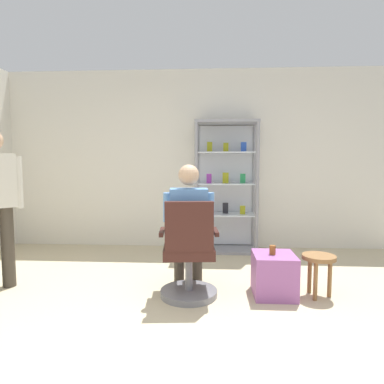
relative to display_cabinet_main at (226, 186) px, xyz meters
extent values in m
plane|color=#C6B793|center=(-0.40, -2.76, -0.96)|extent=(7.20, 7.20, 0.00)
cube|color=silver|center=(-0.40, 0.24, 0.39)|extent=(6.00, 0.10, 2.70)
cylinder|color=gray|center=(-0.43, -0.26, -0.01)|extent=(0.05, 0.05, 1.90)
cylinder|color=gray|center=(0.42, -0.26, -0.01)|extent=(0.05, 0.05, 1.90)
cylinder|color=gray|center=(-0.43, 0.14, -0.01)|extent=(0.05, 0.05, 1.90)
cylinder|color=gray|center=(0.42, 0.14, -0.01)|extent=(0.05, 0.05, 1.90)
cube|color=gray|center=(0.00, -0.06, 0.92)|extent=(0.90, 0.45, 0.04)
cube|color=gray|center=(0.00, -0.06, -0.94)|extent=(0.90, 0.45, 0.04)
cube|color=silver|center=(0.00, 0.15, -0.01)|extent=(0.84, 0.02, 1.80)
cube|color=silver|center=(0.00, -0.06, -0.41)|extent=(0.82, 0.39, 0.02)
cube|color=red|center=(-0.23, -0.10, -0.33)|extent=(0.08, 0.04, 0.15)
cube|color=black|center=(-0.01, -0.02, -0.33)|extent=(0.08, 0.05, 0.15)
cube|color=#999919|center=(0.24, -0.08, -0.34)|extent=(0.07, 0.05, 0.12)
cube|color=silver|center=(0.00, -0.06, 0.04)|extent=(0.82, 0.39, 0.02)
cube|color=purple|center=(-0.25, -0.11, 0.11)|extent=(0.07, 0.04, 0.14)
cube|color=#999919|center=(-0.01, -0.06, 0.12)|extent=(0.09, 0.05, 0.15)
cube|color=#268C4C|center=(0.24, -0.05, 0.11)|extent=(0.08, 0.05, 0.14)
cube|color=silver|center=(0.00, -0.06, 0.49)|extent=(0.82, 0.39, 0.02)
cube|color=#999919|center=(-0.24, -0.03, 0.57)|extent=(0.08, 0.04, 0.14)
cube|color=#999919|center=(-0.01, -0.04, 0.56)|extent=(0.07, 0.04, 0.13)
cube|color=#264CB2|center=(0.24, -0.10, 0.56)|extent=(0.08, 0.05, 0.14)
cylinder|color=slate|center=(-0.43, -1.76, -0.93)|extent=(0.56, 0.56, 0.06)
cylinder|color=slate|center=(-0.43, -1.76, -0.73)|extent=(0.07, 0.07, 0.41)
cube|color=#3F1E19|center=(-0.43, -1.76, -0.50)|extent=(0.52, 0.52, 0.10)
cube|color=#3F1E19|center=(-0.41, -1.97, -0.23)|extent=(0.45, 0.12, 0.45)
cube|color=#3F1E19|center=(-0.17, -1.74, -0.32)|extent=(0.07, 0.30, 0.04)
cube|color=#3F1E19|center=(-0.69, -1.78, -0.32)|extent=(0.07, 0.30, 0.04)
cylinder|color=#3F382D|center=(-0.35, -1.55, -0.40)|extent=(0.17, 0.41, 0.14)
cylinder|color=#3F382D|center=(-0.36, -1.35, -0.68)|extent=(0.11, 0.11, 0.56)
cylinder|color=#3F382D|center=(-0.54, -1.57, -0.40)|extent=(0.17, 0.41, 0.14)
cylinder|color=#3F382D|center=(-0.56, -1.37, -0.68)|extent=(0.11, 0.11, 0.56)
cube|color=#598CCC|center=(-0.43, -1.76, -0.15)|extent=(0.38, 0.25, 0.50)
sphere|color=tan|center=(-0.43, -1.76, 0.23)|extent=(0.20, 0.20, 0.20)
cylinder|color=#598CCC|center=(-0.23, -1.74, -0.08)|extent=(0.09, 0.09, 0.28)
cylinder|color=tan|center=(-0.24, -1.56, -0.30)|extent=(0.11, 0.31, 0.08)
cylinder|color=#598CCC|center=(-0.63, -1.77, -0.08)|extent=(0.09, 0.09, 0.28)
cylinder|color=tan|center=(-0.64, -1.60, -0.30)|extent=(0.11, 0.31, 0.08)
cube|color=#9E599E|center=(0.41, -1.69, -0.75)|extent=(0.40, 0.43, 0.41)
cylinder|color=brown|center=(0.39, -1.70, -0.50)|extent=(0.06, 0.06, 0.09)
cylinder|color=#3F382D|center=(-2.34, -1.61, -0.54)|extent=(0.13, 0.13, 0.85)
cylinder|color=beige|center=(-2.26, -1.53, 0.14)|extent=(0.09, 0.09, 0.55)
cylinder|color=olive|center=(0.83, -1.70, -0.57)|extent=(0.32, 0.32, 0.04)
cylinder|color=olive|center=(0.94, -1.70, -0.78)|extent=(0.04, 0.04, 0.37)
cylinder|color=olive|center=(0.78, -1.60, -0.78)|extent=(0.04, 0.04, 0.37)
cylinder|color=olive|center=(0.78, -1.79, -0.78)|extent=(0.04, 0.04, 0.37)
camera|label=1|loc=(-0.21, -4.94, 0.35)|focal=31.27mm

